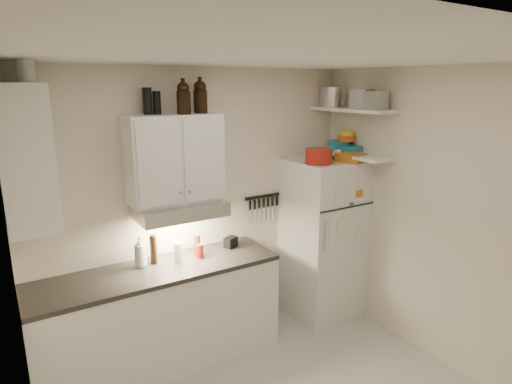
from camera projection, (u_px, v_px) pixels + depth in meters
ceiling at (301, 55)px, 2.52m from camera, size 3.20×3.00×0.02m
back_wall at (200, 208)px, 4.08m from camera, size 3.20×0.02×2.60m
left_wall at (23, 333)px, 2.01m from camera, size 0.02×3.00×2.60m
right_wall at (446, 221)px, 3.67m from camera, size 0.02×3.00×2.60m
base_cabinet at (161, 319)px, 3.75m from camera, size 2.10×0.60×0.88m
countertop at (158, 271)px, 3.64m from camera, size 2.10×0.62×0.04m
upper_cabinet at (175, 159)px, 3.66m from camera, size 0.80×0.33×0.75m
side_cabinet at (25, 158)px, 2.93m from camera, size 0.33×0.55×1.00m
range_hood at (180, 209)px, 3.71m from camera, size 0.76×0.46×0.12m
fridge at (323, 239)px, 4.54m from camera, size 0.70×0.68×1.70m
shelf_hi at (352, 110)px, 4.21m from camera, size 0.30×0.95×0.03m
shelf_lo at (350, 154)px, 4.32m from camera, size 0.30×0.95×0.03m
knife_strip at (263, 196)px, 4.42m from camera, size 0.42×0.02×0.03m
dutch_oven at (319, 156)px, 4.10m from camera, size 0.33×0.33×0.15m
book_stack at (351, 158)px, 4.21m from camera, size 0.27×0.31×0.09m
spice_jar at (338, 155)px, 4.28m from camera, size 0.08×0.08×0.11m
stock_pot at (333, 97)px, 4.51m from camera, size 0.36×0.36×0.20m
tin_a at (362, 99)px, 4.08m from camera, size 0.22×0.21×0.18m
tin_b at (376, 100)px, 3.95m from camera, size 0.18×0.18×0.17m
bowl_teal at (339, 145)px, 4.49m from camera, size 0.24×0.24×0.10m
bowl_orange at (346, 138)px, 4.44m from camera, size 0.19×0.19×0.06m
bowl_yellow at (347, 133)px, 4.42m from camera, size 0.15×0.15×0.05m
plates at (349, 148)px, 4.39m from camera, size 0.32×0.32×0.06m
growler_a at (183, 98)px, 3.53m from camera, size 0.14×0.14×0.27m
growler_b at (200, 96)px, 3.67m from camera, size 0.15×0.15×0.28m
thermos_a at (157, 103)px, 3.54m from camera, size 0.08×0.08×0.19m
thermos_b at (147, 101)px, 3.50m from camera, size 0.08×0.08×0.22m
side_jar at (25, 70)px, 2.81m from camera, size 0.14×0.14×0.16m
soap_bottle at (140, 250)px, 3.64m from camera, size 0.12×0.12×0.31m
pepper_mill at (197, 245)px, 3.89m from camera, size 0.06×0.06×0.20m
oil_bottle at (154, 249)px, 3.72m from camera, size 0.06×0.06×0.26m
vinegar_bottle at (153, 249)px, 3.71m from camera, size 0.07×0.07×0.26m
clear_bottle at (178, 253)px, 3.74m from camera, size 0.07×0.07×0.18m
red_jar at (200, 251)px, 3.85m from camera, size 0.08×0.08×0.13m
caddy at (231, 242)px, 4.10m from camera, size 0.14×0.12×0.10m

